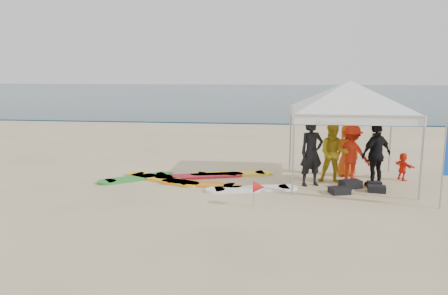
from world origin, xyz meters
name	(u,v)px	position (x,y,z in m)	size (l,w,h in m)	color
ground	(225,223)	(0.00, 0.00, 0.00)	(120.00, 120.00, 0.00)	beige
ocean	(273,93)	(0.00, 60.00, 0.04)	(160.00, 84.00, 0.08)	#0C2633
shoreline_foam	(261,124)	(0.00, 18.20, 0.00)	(160.00, 1.20, 0.01)	silver
person_black_a	(312,153)	(2.04, 3.47, 0.96)	(0.70, 0.46, 1.91)	black
person_yellow	(334,153)	(2.70, 3.89, 0.87)	(0.85, 0.66, 1.75)	gold
person_orange_a	(352,153)	(3.25, 4.10, 0.84)	(1.09, 0.63, 1.69)	red
person_black_b	(376,155)	(3.84, 3.62, 0.91)	(1.06, 0.44, 1.82)	black
person_orange_b	(347,150)	(3.21, 4.79, 0.81)	(0.79, 0.51, 1.61)	#C85411
person_seated	(403,167)	(4.82, 4.45, 0.42)	(0.77, 0.25, 0.83)	red
canopy_tent	(350,81)	(3.08, 3.95, 2.96)	(4.50, 4.50, 3.40)	#A5A5A8
marker_pennant	(259,187)	(0.66, 1.26, 0.49)	(0.28, 0.28, 0.64)	#A5A5A8
gear_pile	(357,187)	(3.27, 3.09, 0.10)	(1.56, 1.17, 0.22)	black
surfboard_spread	(197,180)	(-1.28, 3.58, 0.03)	(5.48, 2.73, 0.07)	red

